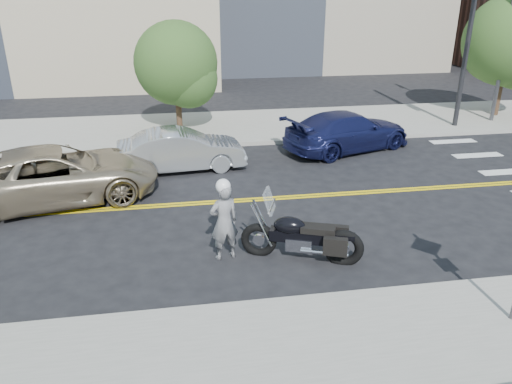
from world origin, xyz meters
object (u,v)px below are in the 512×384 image
object	(u,v)px
motorcyclist	(224,220)
parked_car_silver	(182,150)
parked_car_blue	(348,131)
suv	(56,175)
motorcycle	(302,227)

from	to	relation	value
motorcyclist	parked_car_silver	distance (m)	5.95
motorcyclist	parked_car_blue	size ratio (longest dim) A/B	0.39
suv	parked_car_blue	bearing A→B (deg)	-84.94
motorcyclist	motorcycle	size ratio (longest dim) A/B	0.72
motorcyclist	suv	world-z (taller)	motorcyclist
motorcyclist	motorcycle	xyz separation A→B (m)	(1.69, -0.32, -0.15)
motorcycle	parked_car_silver	bearing A→B (deg)	132.46
parked_car_silver	suv	bearing A→B (deg)	113.67
motorcycle	suv	distance (m)	7.37
suv	parked_car_blue	world-z (taller)	suv
motorcycle	parked_car_blue	distance (m)	8.19
suv	parked_car_blue	distance (m)	10.06
suv	motorcycle	bearing A→B (deg)	-138.35
motorcycle	suv	world-z (taller)	motorcycle
motorcyclist	suv	size ratio (longest dim) A/B	0.34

